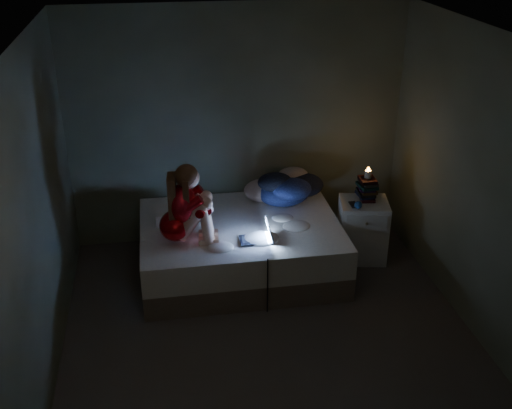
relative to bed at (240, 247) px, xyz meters
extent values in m
cube|color=#44403E|center=(0.10, -1.10, -0.28)|extent=(3.60, 3.80, 0.02)
cube|color=silver|center=(0.10, -1.10, 2.34)|extent=(3.60, 3.80, 0.02)
cube|color=#424937|center=(0.10, 0.81, 1.03)|extent=(3.60, 0.02, 2.60)
cube|color=#424937|center=(0.10, -3.01, 1.03)|extent=(3.60, 0.02, 2.60)
cube|color=#424937|center=(-1.71, -1.10, 1.03)|extent=(0.02, 3.80, 2.60)
cube|color=#424937|center=(1.91, -1.10, 1.03)|extent=(0.02, 3.80, 2.60)
cube|color=white|center=(-0.63, 0.19, 0.34)|extent=(0.42, 0.30, 0.12)
cube|color=silver|center=(1.32, 0.06, 0.05)|extent=(0.57, 0.52, 0.66)
cylinder|color=beige|center=(1.36, 0.12, 0.66)|extent=(0.07, 0.07, 0.08)
cube|color=black|center=(1.20, -0.02, 0.39)|extent=(0.09, 0.15, 0.01)
sphere|color=navy|center=(1.23, -0.10, 0.42)|extent=(0.08, 0.08, 0.08)
camera|label=1|loc=(-0.76, -5.50, 3.21)|focal=43.65mm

